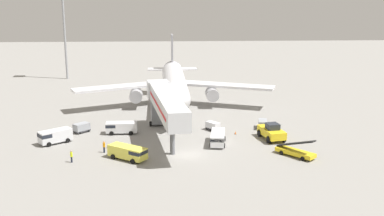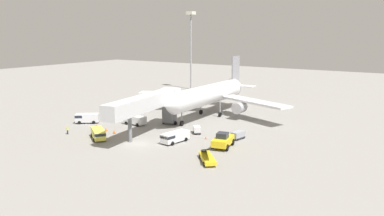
{
  "view_description": "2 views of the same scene",
  "coord_description": "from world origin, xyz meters",
  "px_view_note": "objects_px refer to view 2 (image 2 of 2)",
  "views": [
    {
      "loc": [
        -2.43,
        -62.64,
        22.24
      ],
      "look_at": [
        1.49,
        16.35,
        2.6
      ],
      "focal_mm": 44.69,
      "sensor_mm": 36.0,
      "label": 1
    },
    {
      "loc": [
        43.3,
        -48.91,
        19.03
      ],
      "look_at": [
        -1.63,
        19.53,
        2.96
      ],
      "focal_mm": 36.47,
      "sensor_mm": 36.0,
      "label": 2
    }
  ],
  "objects_px": {
    "pushback_tug": "(223,140)",
    "baggage_cart_rear_right": "(197,130)",
    "ground_crew_worker_midground": "(68,130)",
    "baggage_cart_near_left": "(115,116)",
    "safety_cone_bravo": "(106,129)",
    "service_van_near_center": "(174,137)",
    "safety_cone_charlie": "(114,132)",
    "airplane_at_gate": "(210,95)",
    "safety_cone_alpha": "(206,138)",
    "jet_bridge": "(149,104)",
    "ground_crew_worker_foreground": "(97,128)",
    "baggage_cart_near_right": "(238,135)",
    "service_van_rear_left": "(134,120)",
    "belt_loader_truck": "(207,157)",
    "service_van_mid_left": "(98,134)",
    "service_van_outer_left": "(86,118)",
    "apron_light_mast": "(191,36)"
  },
  "relations": [
    {
      "from": "pushback_tug",
      "to": "baggage_cart_rear_right",
      "type": "height_order",
      "value": "pushback_tug"
    },
    {
      "from": "pushback_tug",
      "to": "ground_crew_worker_midground",
      "type": "xyz_separation_m",
      "value": [
        -28.57,
        -8.65,
        -0.33
      ]
    },
    {
      "from": "baggage_cart_near_left",
      "to": "safety_cone_bravo",
      "type": "relative_size",
      "value": 4.13
    },
    {
      "from": "service_van_near_center",
      "to": "safety_cone_charlie",
      "type": "distance_m",
      "value": 13.34
    },
    {
      "from": "airplane_at_gate",
      "to": "ground_crew_worker_midground",
      "type": "height_order",
      "value": "airplane_at_gate"
    },
    {
      "from": "baggage_cart_rear_right",
      "to": "safety_cone_bravo",
      "type": "xyz_separation_m",
      "value": [
        -15.93,
        -8.06,
        -0.44
      ]
    },
    {
      "from": "baggage_cart_near_left",
      "to": "safety_cone_alpha",
      "type": "distance_m",
      "value": 24.61
    },
    {
      "from": "jet_bridge",
      "to": "ground_crew_worker_foreground",
      "type": "bearing_deg",
      "value": -148.56
    },
    {
      "from": "airplane_at_gate",
      "to": "pushback_tug",
      "type": "distance_m",
      "value": 25.1
    },
    {
      "from": "baggage_cart_near_right",
      "to": "baggage_cart_rear_right",
      "type": "bearing_deg",
      "value": -174.94
    },
    {
      "from": "baggage_cart_near_left",
      "to": "safety_cone_charlie",
      "type": "relative_size",
      "value": 3.9
    },
    {
      "from": "baggage_cart_rear_right",
      "to": "ground_crew_worker_midground",
      "type": "distance_m",
      "value": 24.41
    },
    {
      "from": "pushback_tug",
      "to": "baggage_cart_rear_right",
      "type": "relative_size",
      "value": 2.26
    },
    {
      "from": "service_van_rear_left",
      "to": "safety_cone_alpha",
      "type": "bearing_deg",
      "value": -3.89
    },
    {
      "from": "ground_crew_worker_midground",
      "to": "belt_loader_truck",
      "type": "bearing_deg",
      "value": 1.71
    },
    {
      "from": "service_van_rear_left",
      "to": "safety_cone_charlie",
      "type": "xyz_separation_m",
      "value": [
        1.57,
        -7.52,
        -0.72
      ]
    },
    {
      "from": "service_van_mid_left",
      "to": "service_van_outer_left",
      "type": "bearing_deg",
      "value": 146.79
    },
    {
      "from": "pushback_tug",
      "to": "service_van_near_center",
      "type": "distance_m",
      "value": 8.72
    },
    {
      "from": "belt_loader_truck",
      "to": "baggage_cart_rear_right",
      "type": "bearing_deg",
      "value": 127.96
    },
    {
      "from": "belt_loader_truck",
      "to": "safety_cone_bravo",
      "type": "xyz_separation_m",
      "value": [
        -26.08,
        4.96,
        -0.41
      ]
    },
    {
      "from": "pushback_tug",
      "to": "service_van_outer_left",
      "type": "xyz_separation_m",
      "value": [
        -32.67,
        -0.34,
        -0.04
      ]
    },
    {
      "from": "service_van_rear_left",
      "to": "service_van_mid_left",
      "type": "bearing_deg",
      "value": -79.79
    },
    {
      "from": "service_van_mid_left",
      "to": "ground_crew_worker_foreground",
      "type": "bearing_deg",
      "value": 140.42
    },
    {
      "from": "ground_crew_worker_foreground",
      "to": "baggage_cart_near_left",
      "type": "bearing_deg",
      "value": 115.88
    },
    {
      "from": "safety_cone_bravo",
      "to": "baggage_cart_near_right",
      "type": "bearing_deg",
      "value": 19.94
    },
    {
      "from": "service_van_rear_left",
      "to": "safety_cone_alpha",
      "type": "relative_size",
      "value": 10.24
    },
    {
      "from": "service_van_near_center",
      "to": "baggage_cart_rear_right",
      "type": "xyz_separation_m",
      "value": [
        -0.04,
        7.33,
        -0.29
      ]
    },
    {
      "from": "baggage_cart_rear_right",
      "to": "ground_crew_worker_foreground",
      "type": "bearing_deg",
      "value": -148.04
    },
    {
      "from": "service_van_near_center",
      "to": "baggage_cart_near_right",
      "type": "relative_size",
      "value": 1.95
    },
    {
      "from": "airplane_at_gate",
      "to": "jet_bridge",
      "type": "xyz_separation_m",
      "value": [
        -1.59,
        -19.7,
        0.79
      ]
    },
    {
      "from": "service_van_mid_left",
      "to": "baggage_cart_near_right",
      "type": "distance_m",
      "value": 25.12
    },
    {
      "from": "airplane_at_gate",
      "to": "service_van_mid_left",
      "type": "relative_size",
      "value": 6.95
    },
    {
      "from": "service_van_outer_left",
      "to": "service_van_rear_left",
      "type": "xyz_separation_m",
      "value": [
        9.37,
        4.51,
        -0.09
      ]
    },
    {
      "from": "airplane_at_gate",
      "to": "apron_light_mast",
      "type": "xyz_separation_m",
      "value": [
        -27.04,
        33.19,
        12.73
      ]
    },
    {
      "from": "jet_bridge",
      "to": "baggage_cart_near_right",
      "type": "relative_size",
      "value": 7.85
    },
    {
      "from": "jet_bridge",
      "to": "safety_cone_alpha",
      "type": "relative_size",
      "value": 48.5
    },
    {
      "from": "jet_bridge",
      "to": "pushback_tug",
      "type": "bearing_deg",
      "value": -1.43
    },
    {
      "from": "airplane_at_gate",
      "to": "safety_cone_alpha",
      "type": "height_order",
      "value": "airplane_at_gate"
    },
    {
      "from": "ground_crew_worker_midground",
      "to": "service_van_outer_left",
      "type": "bearing_deg",
      "value": 116.27
    },
    {
      "from": "service_van_near_center",
      "to": "baggage_cart_near_right",
      "type": "height_order",
      "value": "service_van_near_center"
    },
    {
      "from": "service_van_mid_left",
      "to": "ground_crew_worker_foreground",
      "type": "height_order",
      "value": "service_van_mid_left"
    },
    {
      "from": "ground_crew_worker_foreground",
      "to": "service_van_rear_left",
      "type": "bearing_deg",
      "value": 80.76
    },
    {
      "from": "service_van_mid_left",
      "to": "safety_cone_alpha",
      "type": "xyz_separation_m",
      "value": [
        15.99,
        10.83,
        -0.82
      ]
    },
    {
      "from": "pushback_tug",
      "to": "apron_light_mast",
      "type": "xyz_separation_m",
      "value": [
        -41.59,
        53.29,
        16.5
      ]
    },
    {
      "from": "baggage_cart_near_left",
      "to": "ground_crew_worker_midground",
      "type": "bearing_deg",
      "value": -85.57
    },
    {
      "from": "jet_bridge",
      "to": "service_van_near_center",
      "type": "distance_m",
      "value": 9.33
    },
    {
      "from": "baggage_cart_rear_right",
      "to": "jet_bridge",
      "type": "bearing_deg",
      "value": -147.46
    },
    {
      "from": "pushback_tug",
      "to": "safety_cone_bravo",
      "type": "relative_size",
      "value": 8.71
    },
    {
      "from": "service_van_mid_left",
      "to": "safety_cone_charlie",
      "type": "height_order",
      "value": "service_van_mid_left"
    },
    {
      "from": "service_van_rear_left",
      "to": "baggage_cart_near_left",
      "type": "relative_size",
      "value": 1.77
    }
  ]
}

